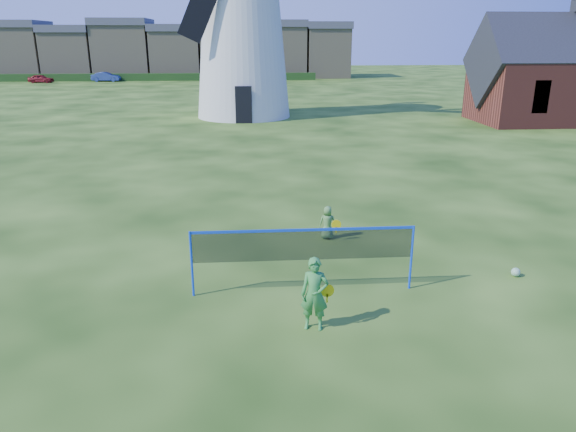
% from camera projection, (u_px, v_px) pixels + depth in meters
% --- Properties ---
extents(ground, '(220.00, 220.00, 0.00)m').
position_uv_depth(ground, '(281.00, 282.00, 12.75)').
color(ground, black).
rests_on(ground, ground).
extents(windmill, '(15.99, 6.86, 21.24)m').
position_uv_depth(windmill, '(242.00, 14.00, 37.63)').
color(windmill, silver).
rests_on(windmill, ground).
extents(chapel, '(12.97, 6.29, 10.97)m').
position_uv_depth(chapel, '(571.00, 77.00, 36.47)').
color(chapel, brown).
rests_on(chapel, ground).
extents(badminton_net, '(5.05, 0.05, 1.55)m').
position_uv_depth(badminton_net, '(303.00, 246.00, 11.89)').
color(badminton_net, blue).
rests_on(badminton_net, ground).
extents(player_girl, '(0.73, 0.47, 1.52)m').
position_uv_depth(player_girl, '(315.00, 294.00, 10.47)').
color(player_girl, '#388D3C').
rests_on(player_girl, ground).
extents(player_boy, '(0.62, 0.42, 0.98)m').
position_uv_depth(player_boy, '(328.00, 223.00, 15.38)').
color(player_boy, '#518741').
rests_on(player_boy, ground).
extents(play_ball, '(0.22, 0.22, 0.22)m').
position_uv_depth(play_ball, '(516.00, 272.00, 13.02)').
color(play_ball, green).
rests_on(play_ball, ground).
extents(terraced_houses, '(66.83, 8.40, 8.36)m').
position_uv_depth(terraced_houses, '(125.00, 50.00, 78.25)').
color(terraced_houses, tan).
rests_on(terraced_houses, ground).
extents(hedge, '(62.00, 0.80, 1.00)m').
position_uv_depth(hedge, '(93.00, 77.00, 73.45)').
color(hedge, '#193814').
rests_on(hedge, ground).
extents(car_left, '(3.30, 1.51, 1.10)m').
position_uv_depth(car_left, '(41.00, 79.00, 70.39)').
color(car_left, maroon).
rests_on(car_left, ground).
extents(car_right, '(3.83, 1.40, 1.25)m').
position_uv_depth(car_right, '(106.00, 77.00, 72.71)').
color(car_right, navy).
rests_on(car_right, ground).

